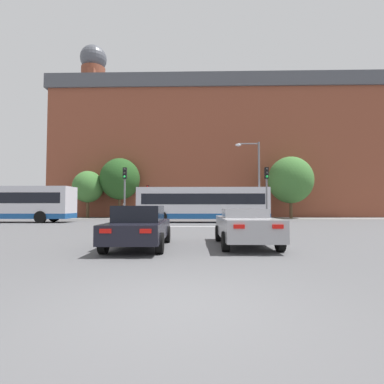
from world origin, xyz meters
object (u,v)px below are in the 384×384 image
bus_crossing_lead (203,204)px  traffic_light_far_left (148,196)px  traffic_light_near_right (267,187)px  bus_crossing_trailing (10,203)px  pedestrian_waiting (124,210)px  car_saloon_left (140,226)px  traffic_light_near_left (125,187)px  car_roadster_right (245,226)px  street_lamp_junction (255,173)px

bus_crossing_lead → traffic_light_far_left: size_ratio=3.02×
traffic_light_near_right → bus_crossing_lead: bearing=130.0°
bus_crossing_trailing → traffic_light_near_right: 21.83m
bus_crossing_trailing → pedestrian_waiting: 11.48m
car_saloon_left → traffic_light_near_right: (6.77, 10.43, 2.04)m
car_saloon_left → traffic_light_near_left: traffic_light_near_left is taller
traffic_light_far_left → pedestrian_waiting: (-2.89, 0.98, -1.52)m
car_roadster_right → traffic_light_near_right: (3.03, 9.89, 2.07)m
car_saloon_left → traffic_light_near_left: size_ratio=1.10×
traffic_light_near_left → car_saloon_left: bearing=-73.2°
car_roadster_right → traffic_light_near_left: (-6.92, 9.97, 2.09)m
car_saloon_left → traffic_light_near_right: traffic_light_near_right is taller
bus_crossing_trailing → street_lamp_junction: bearing=-91.1°
bus_crossing_trailing → traffic_light_far_left: traffic_light_far_left is taller
bus_crossing_lead → traffic_light_near_left: traffic_light_near_left is taller
car_saloon_left → car_roadster_right: bearing=6.6°
bus_crossing_lead → street_lamp_junction: bearing=-99.4°
bus_crossing_trailing → traffic_light_far_left: bearing=-56.1°
car_roadster_right → bus_crossing_lead: bus_crossing_lead is taller
bus_crossing_lead → traffic_light_far_left: bearing=41.0°
car_roadster_right → traffic_light_near_left: traffic_light_near_left is taller
traffic_light_near_left → traffic_light_near_right: size_ratio=1.01×
bus_crossing_lead → traffic_light_near_left: (-5.56, -5.15, 1.18)m
traffic_light_near_right → traffic_light_far_left: (-10.41, 12.17, -0.25)m
car_saloon_left → street_lamp_junction: (6.80, 14.92, 3.48)m
pedestrian_waiting → traffic_light_far_left: bearing=-124.0°
traffic_light_far_left → pedestrian_waiting: bearing=161.2°
traffic_light_near_right → traffic_light_far_left: size_ratio=1.11×
traffic_light_far_left → bus_crossing_trailing: bearing=-146.1°
car_roadster_right → bus_crossing_trailing: 23.49m
traffic_light_far_left → pedestrian_waiting: size_ratio=2.18×
bus_crossing_trailing → traffic_light_near_right: bearing=-103.0°
street_lamp_junction → pedestrian_waiting: size_ratio=4.03×
traffic_light_far_left → street_lamp_junction: street_lamp_junction is taller
bus_crossing_trailing → pedestrian_waiting: (7.95, 8.25, -0.67)m
car_roadster_right → pedestrian_waiting: bearing=113.0°
bus_crossing_trailing → street_lamp_junction: 21.43m
pedestrian_waiting → bus_crossing_lead: bearing=-146.8°
street_lamp_junction → car_saloon_left: bearing=-114.5°
traffic_light_near_left → pedestrian_waiting: (-3.36, 13.08, -1.79)m
bus_crossing_lead → pedestrian_waiting: 11.95m
street_lamp_junction → traffic_light_near_right: bearing=-90.3°
traffic_light_near_left → street_lamp_junction: bearing=23.9°
traffic_light_near_right → pedestrian_waiting: 18.79m
bus_crossing_trailing → street_lamp_junction: street_lamp_junction is taller
traffic_light_near_left → pedestrian_waiting: traffic_light_near_left is taller
car_roadster_right → pedestrian_waiting: (-10.27, 23.05, 0.30)m
bus_crossing_trailing → traffic_light_near_left: size_ratio=2.65×
pedestrian_waiting → bus_crossing_trailing: bearing=120.9°
car_saloon_left → car_roadster_right: car_saloon_left is taller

